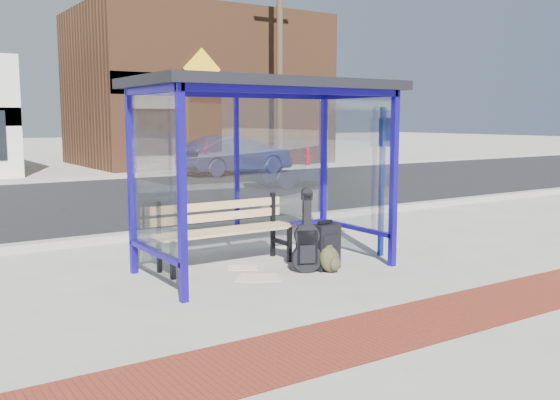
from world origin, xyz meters
TOP-DOWN VIEW (x-y plane):
  - ground at (0.00, 0.00)m, footprint 120.00×120.00m
  - brick_paver_strip at (0.00, -2.60)m, footprint 60.00×1.00m
  - curb_near at (0.00, 2.90)m, footprint 60.00×0.25m
  - street_asphalt at (0.00, 8.00)m, footprint 60.00×10.00m
  - curb_far at (0.00, 13.10)m, footprint 60.00×0.25m
  - far_sidewalk at (0.00, 15.00)m, footprint 60.00×4.00m
  - bus_shelter at (0.00, 0.07)m, footprint 3.30×1.80m
  - storefront_brown at (8.00, 18.49)m, footprint 10.00×7.08m
  - tree_right at (12.50, 22.00)m, footprint 3.60×3.60m
  - utility_pole_east at (9.00, 13.40)m, footprint 1.60×0.24m
  - bench at (-0.36, 0.47)m, footprint 1.93×0.48m
  - guitar_bag at (0.35, -0.42)m, footprint 0.38×0.25m
  - suitcase at (0.65, -0.40)m, footprint 0.40×0.29m
  - backpack at (0.60, -0.58)m, footprint 0.30×0.28m
  - sign_post at (1.81, -0.20)m, footprint 0.09×0.26m
  - newspaper_a at (-0.21, 0.23)m, footprint 0.49×0.46m
  - newspaper_b at (-0.23, -0.38)m, footprint 0.47×0.51m
  - newspaper_c at (-0.39, -0.28)m, footprint 0.52×0.52m
  - parked_car at (6.52, 12.46)m, footprint 4.23×1.90m
  - fire_hydrant at (10.62, 13.81)m, footprint 0.36×0.23m

SIDE VIEW (x-z plane):
  - ground at x=0.00m, z-range 0.00..0.00m
  - street_asphalt at x=0.00m, z-range 0.00..0.00m
  - newspaper_a at x=-0.21m, z-range 0.00..0.01m
  - newspaper_b at x=-0.23m, z-range 0.00..0.01m
  - newspaper_c at x=-0.39m, z-range 0.00..0.01m
  - far_sidewalk at x=0.00m, z-range 0.00..0.01m
  - brick_paver_strip at x=0.00m, z-range 0.00..0.01m
  - curb_near at x=0.00m, z-range 0.00..0.12m
  - curb_far at x=0.00m, z-range 0.00..0.12m
  - backpack at x=0.60m, z-range -0.01..0.34m
  - suitcase at x=0.65m, z-range -0.02..0.62m
  - guitar_bag at x=0.35m, z-range -0.14..0.88m
  - fire_hydrant at x=10.62m, z-range 0.03..0.82m
  - bench at x=-0.36m, z-range 0.06..0.97m
  - parked_car at x=6.52m, z-range 0.00..1.35m
  - sign_post at x=1.81m, z-range 0.13..2.23m
  - bus_shelter at x=0.00m, z-range 0.86..3.28m
  - storefront_brown at x=8.00m, z-range 0.00..6.40m
  - utility_pole_east at x=9.00m, z-range 0.11..8.11m
  - tree_right at x=12.50m, z-range 1.94..8.97m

